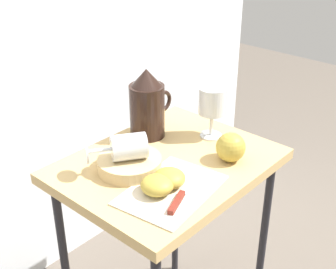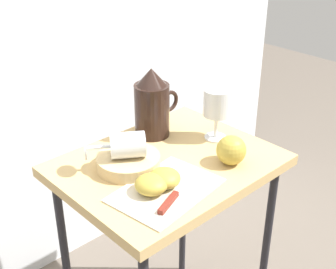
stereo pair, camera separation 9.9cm
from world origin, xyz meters
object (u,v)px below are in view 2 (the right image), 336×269
(table, at_px, (168,183))
(wine_glass_tipped_near, at_px, (126,145))
(wine_glass_upright, at_px, (218,105))
(apple_half_right, at_px, (164,178))
(basket_tray, at_px, (129,162))
(apple_half_left, at_px, (151,184))
(pitcher, at_px, (152,108))
(knife, at_px, (174,196))
(apple_whole, at_px, (231,150))

(table, height_order, wine_glass_tipped_near, wine_glass_tipped_near)
(wine_glass_upright, distance_m, apple_half_right, 0.30)
(basket_tray, xyz_separation_m, apple_half_left, (-0.03, -0.13, 0.01))
(pitcher, relative_size, apple_half_left, 2.60)
(wine_glass_upright, bearing_deg, knife, -155.68)
(apple_half_left, relative_size, apple_whole, 1.00)
(wine_glass_tipped_near, distance_m, apple_whole, 0.28)
(basket_tray, distance_m, apple_whole, 0.27)
(table, height_order, apple_half_left, apple_half_left)
(wine_glass_tipped_near, height_order, knife, wine_glass_tipped_near)
(table, bearing_deg, knife, -128.19)
(wine_glass_upright, bearing_deg, apple_half_left, -165.93)
(apple_half_left, distance_m, apple_half_right, 0.04)
(basket_tray, relative_size, pitcher, 0.81)
(pitcher, distance_m, wine_glass_tipped_near, 0.20)
(apple_half_right, distance_m, apple_whole, 0.21)
(table, relative_size, apple_half_left, 8.59)
(apple_half_left, bearing_deg, basket_tray, 75.58)
(wine_glass_upright, height_order, apple_half_right, wine_glass_upright)
(pitcher, relative_size, apple_whole, 2.60)
(basket_tray, bearing_deg, wine_glass_tipped_near, 162.94)
(pitcher, bearing_deg, basket_tray, -149.75)
(table, height_order, basket_tray, basket_tray)
(wine_glass_tipped_near, relative_size, knife, 0.81)
(basket_tray, distance_m, wine_glass_tipped_near, 0.05)
(apple_half_right, distance_m, knife, 0.06)
(basket_tray, relative_size, wine_glass_tipped_near, 1.03)
(apple_whole, bearing_deg, apple_half_left, 171.18)
(apple_half_left, distance_m, knife, 0.06)
(wine_glass_upright, height_order, apple_whole, wine_glass_upright)
(wine_glass_upright, relative_size, apple_half_right, 1.94)
(apple_half_right, bearing_deg, table, 43.08)
(pitcher, relative_size, wine_glass_tipped_near, 1.27)
(apple_half_left, bearing_deg, apple_whole, -8.82)
(apple_half_right, bearing_deg, apple_half_left, 178.33)
(apple_half_right, height_order, knife, apple_half_right)
(wine_glass_tipped_near, xyz_separation_m, apple_whole, (0.22, -0.17, -0.03))
(table, height_order, wine_glass_upright, wine_glass_upright)
(pitcher, height_order, wine_glass_tipped_near, pitcher)
(basket_tray, height_order, apple_half_right, apple_half_right)
(basket_tray, height_order, pitcher, pitcher)
(pitcher, xyz_separation_m, wine_glass_tipped_near, (-0.18, -0.10, -0.01))
(wine_glass_tipped_near, bearing_deg, apple_whole, -37.58)
(apple_whole, bearing_deg, wine_glass_upright, 57.29)
(wine_glass_tipped_near, relative_size, apple_whole, 2.04)
(apple_half_right, bearing_deg, wine_glass_tipped_near, 96.07)
(apple_half_left, bearing_deg, wine_glass_tipped_near, 78.13)
(wine_glass_upright, relative_size, wine_glass_tipped_near, 0.95)
(pitcher, xyz_separation_m, apple_half_left, (-0.20, -0.23, -0.06))
(pitcher, relative_size, wine_glass_upright, 1.34)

